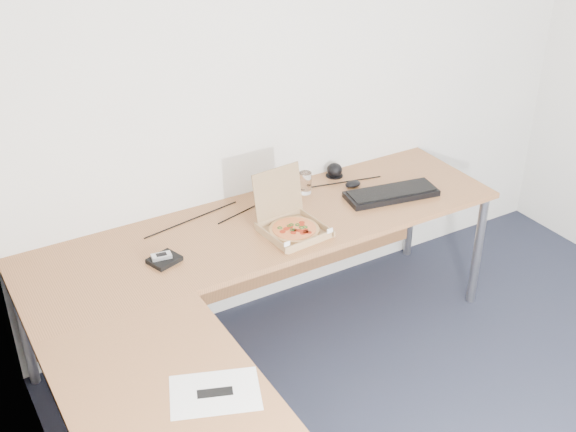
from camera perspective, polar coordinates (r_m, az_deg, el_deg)
desk at (r=3.23m, az=-2.99°, el=-5.83°), size 2.50×2.20×0.73m
pizza_box at (r=3.57m, az=0.35°, el=-0.81°), size 0.28×0.32×0.28m
drinking_glass at (r=3.92m, az=1.35°, el=2.62°), size 0.07×0.07×0.12m
keyboard at (r=3.94m, az=8.10°, el=1.73°), size 0.52×0.26×0.03m
mouse at (r=4.02m, az=5.11°, el=2.50°), size 0.11×0.09×0.03m
wallet at (r=3.40m, az=-9.67°, el=-3.41°), size 0.16×0.15×0.02m
phone at (r=3.40m, az=-9.89°, el=-3.12°), size 0.10×0.06×0.02m
paper_sheet at (r=2.70m, az=-5.74°, el=-13.61°), size 0.38×0.33×0.00m
dome_speaker at (r=4.12m, az=3.67°, el=3.68°), size 0.10×0.10×0.08m
cable_bundle at (r=3.85m, az=-2.06°, el=1.07°), size 0.67×0.14×0.01m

